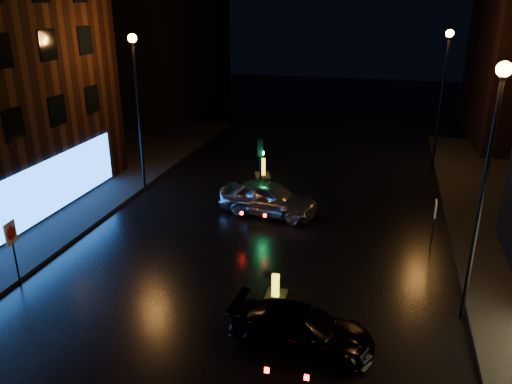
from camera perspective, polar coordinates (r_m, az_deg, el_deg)
building_far_left at (r=49.08m, az=-10.68°, el=17.38°), size 8.00×16.00×14.00m
street_lamp_lfar at (r=26.90m, az=-13.48°, el=11.20°), size 0.44×0.44×8.37m
street_lamp_rnear at (r=16.27m, az=25.05°, el=3.48°), size 0.44×0.44×8.37m
street_lamp_rfar at (r=31.82m, az=20.66°, el=11.92°), size 0.44×0.44×8.37m
traffic_signal at (r=25.90m, az=0.51°, el=-0.23°), size 1.40×2.40×3.45m
silver_hatchback at (r=24.53m, az=1.43°, el=-0.69°), size 5.04×2.58×1.64m
dark_sedan at (r=15.72m, az=5.26°, el=-15.28°), size 4.52×2.13×1.28m
bollard_near at (r=18.08m, az=2.23°, el=-11.46°), size 0.75×1.10×0.95m
bollard_far at (r=29.93m, az=0.76°, el=2.24°), size 1.23×1.49×1.12m
road_sign_left at (r=20.07m, az=-26.15°, el=-4.81°), size 0.14×0.62×2.54m
road_sign_right at (r=22.15m, az=19.77°, el=-2.27°), size 0.08×0.52×2.16m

